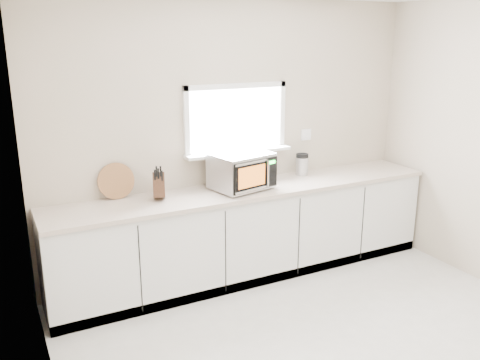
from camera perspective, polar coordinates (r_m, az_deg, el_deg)
back_wall at (r=5.09m, az=-0.54°, el=4.80°), size 4.00×0.17×2.70m
cabinets at (r=5.10m, az=0.98°, el=-6.01°), size 3.92×0.60×0.88m
countertop at (r=4.94m, az=1.06°, el=-1.09°), size 3.92×0.64×0.04m
microwave at (r=4.85m, az=0.21°, el=1.07°), size 0.62×0.53×0.35m
knife_block at (r=4.62m, az=-9.09°, el=-0.48°), size 0.17×0.24×0.32m
cutting_board at (r=4.70m, az=-13.74°, el=-0.11°), size 0.33×0.08×0.33m
coffee_grinder at (r=5.41m, az=6.97°, el=1.78°), size 0.17×0.17×0.23m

